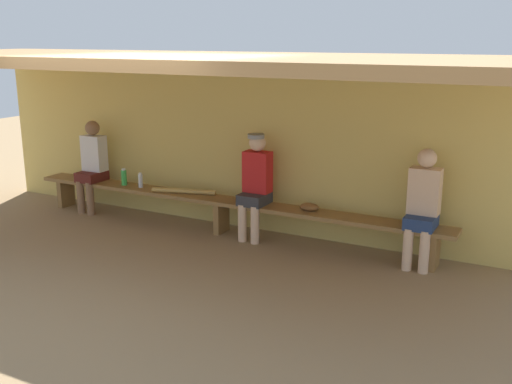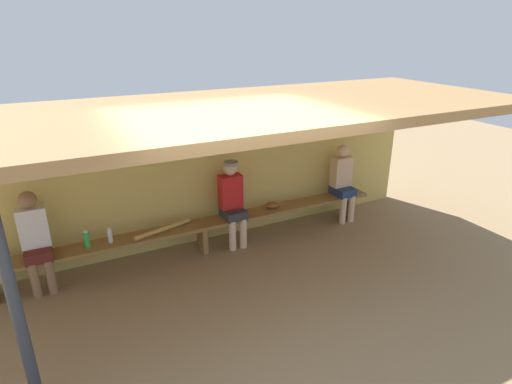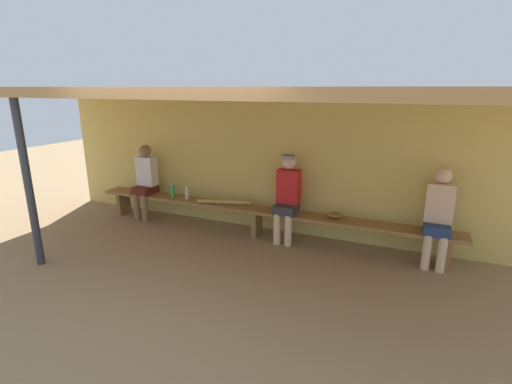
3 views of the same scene
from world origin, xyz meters
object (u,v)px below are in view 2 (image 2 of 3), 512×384
Objects in this scene: player_rightmost at (35,238)px; water_bottle_orange at (87,239)px; water_bottle_blue at (110,236)px; player_in_white at (232,200)px; bench at (202,228)px; support_post at (16,310)px; baseball_glove_dark_brown at (273,205)px; baseball_bat at (163,229)px; player_near_post at (343,180)px.

water_bottle_orange is (0.58, -0.00, -0.15)m from player_rightmost.
player_in_white is at bearing 0.17° from water_bottle_blue.
water_bottle_orange is at bearing -179.97° from bench.
support_post is at bearing -137.45° from bench.
baseball_glove_dark_brown is (2.83, 0.04, -0.07)m from water_bottle_orange.
water_bottle_orange reaches higher than water_bottle_blue.
water_bottle_orange reaches higher than bench.
water_bottle_blue reaches higher than bench.
baseball_glove_dark_brown is at bearing 1.70° from bench.
player_rightmost is 6.32× the size of water_bottle_blue.
baseball_bat is (-1.82, -0.04, -0.01)m from baseball_glove_dark_brown.
player_rightmost is (-2.19, 0.00, 0.34)m from bench.
baseball_glove_dark_brown is at bearing 178.59° from player_near_post.
water_bottle_blue is at bearing -176.35° from baseball_glove_dark_brown.
player_near_post is 1.00× the size of player_rightmost.
baseball_glove_dark_brown is (2.54, 0.04, -0.05)m from water_bottle_blue.
player_near_post is (2.59, 0.00, 0.34)m from bench.
support_post reaches higher than player_rightmost.
support_post is at bearing -156.66° from player_near_post.
baseball_glove_dark_brown is at bearing 0.87° from water_bottle_blue.
player_near_post is 3.18m from baseball_bat.
support_post is at bearing -144.61° from baseball_bat.
bench is 0.62m from player_in_white.
player_near_post is 1.37m from baseball_glove_dark_brown.
bench is at bearing -179.60° from player_in_white.
support_post reaches higher than baseball_glove_dark_brown.
support_post is at bearing -145.95° from baseball_glove_dark_brown.
water_bottle_blue is at bearing -0.32° from player_rightmost.
support_post reaches higher than player_near_post.
water_bottle_orange is at bearing 71.95° from support_post.
water_bottle_blue is (0.98, 2.10, -0.54)m from support_post.
bench is 2.21m from player_rightmost.
player_rightmost is at bearing -179.99° from player_in_white.
baseball_bat is at bearing -179.94° from player_near_post.
bench is 0.59m from baseball_bat.
player_near_post is 6.32× the size of water_bottle_blue.
water_bottle_orange is (-4.19, -0.00, -0.15)m from player_near_post.
bench is at bearing -179.93° from player_near_post.
player_in_white is at bearing -15.40° from baseball_bat.
water_bottle_blue is 0.88× the size of baseball_glove_dark_brown.
player_rightmost is 1.49× the size of baseball_bat.
support_post is 1.65× the size of player_rightmost.
player_rightmost is at bearing -176.65° from baseball_glove_dark_brown.
player_in_white reaches higher than baseball_glove_dark_brown.
baseball_glove_dark_brown is 0.27× the size of baseball_bat.
player_near_post is at bearing 0.05° from water_bottle_orange.
baseball_bat is at bearing -179.81° from player_in_white.
support_post is 10.41× the size of water_bottle_blue.
baseball_bat reaches higher than bench.
player_in_white reaches higher than player_rightmost.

